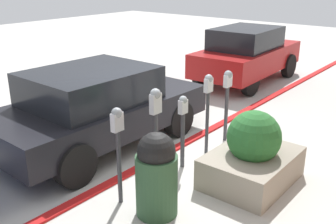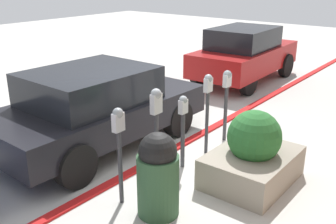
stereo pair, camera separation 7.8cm
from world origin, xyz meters
name	(u,v)px [view 1 (the left image)]	position (x,y,z in m)	size (l,w,h in m)	color
ground_plane	(162,159)	(0.00, 0.00, 0.00)	(40.00, 40.00, 0.00)	beige
curb_strip	(159,157)	(0.00, 0.08, 0.02)	(24.50, 0.16, 0.04)	red
parking_meter_nearest	(118,137)	(-1.45, -0.42, 1.04)	(0.18, 0.15, 1.47)	#38383D
parking_meter_second	(156,118)	(-0.72, -0.48, 1.12)	(0.19, 0.16, 1.59)	#38383D
parking_meter_middle	(183,121)	(0.01, -0.45, 0.85)	(0.16, 0.14, 1.29)	#38383D
parking_meter_fourth	(208,99)	(0.72, -0.47, 1.06)	(0.17, 0.15, 1.51)	#38383D
parking_meter_farthest	(227,93)	(1.45, -0.43, 1.00)	(0.19, 0.16, 1.44)	#38383D
planter_box	(252,156)	(0.29, -1.62, 0.47)	(1.56, 1.15, 1.21)	gray
parked_car_middle	(97,106)	(-0.31, 1.36, 0.81)	(4.28, 2.06, 1.53)	black
parked_car_rear	(247,54)	(5.72, 1.44, 0.86)	(4.18, 1.91, 1.65)	maroon
trash_bin	(157,174)	(-1.33, -1.01, 0.61)	(0.58, 0.58, 1.22)	#2D5133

